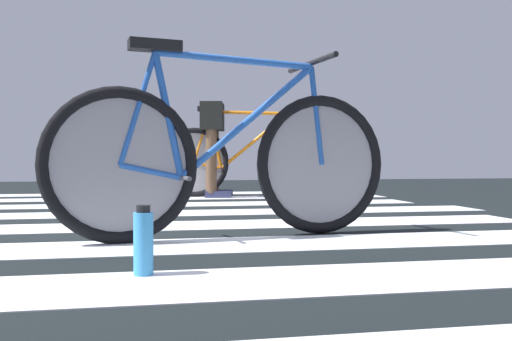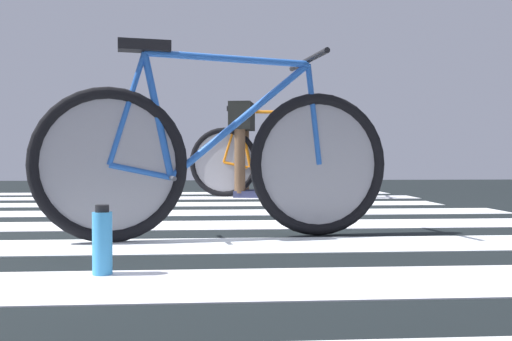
# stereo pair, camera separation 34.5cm
# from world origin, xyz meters

# --- Properties ---
(ground) EXTENTS (18.00, 14.00, 0.02)m
(ground) POSITION_xyz_m (0.00, 0.00, 0.01)
(ground) COLOR black
(crosswalk_markings) EXTENTS (5.49, 6.51, 0.00)m
(crosswalk_markings) POSITION_xyz_m (-0.02, -0.13, 0.02)
(crosswalk_markings) COLOR silver
(crosswalk_markings) RESTS_ON ground
(bicycle_1_of_2) EXTENTS (1.72, 0.55, 0.93)m
(bicycle_1_of_2) POSITION_xyz_m (0.55, -0.67, 0.41)
(bicycle_1_of_2) COLOR black
(bicycle_1_of_2) RESTS_ON ground
(bicycle_2_of_2) EXTENTS (1.71, 0.56, 0.93)m
(bicycle_2_of_2) POSITION_xyz_m (1.11, 2.24, 0.41)
(bicycle_2_of_2) COLOR black
(bicycle_2_of_2) RESTS_ON ground
(cyclist_2_of_2) EXTENTS (0.38, 0.45, 0.97)m
(cyclist_2_of_2) POSITION_xyz_m (0.80, 2.30, 0.65)
(cyclist_2_of_2) COLOR brown
(cyclist_2_of_2) RESTS_ON ground
(water_bottle) EXTENTS (0.06, 0.06, 0.23)m
(water_bottle) POSITION_xyz_m (0.17, -1.48, 0.13)
(water_bottle) COLOR #3A96D4
(water_bottle) RESTS_ON ground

